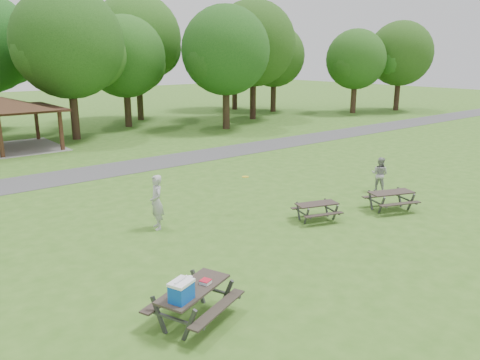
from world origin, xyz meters
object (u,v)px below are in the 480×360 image
Objects in this scene: picnic_table_near at (190,293)px; frisbee_catcher at (380,174)px; picnic_table_middle at (317,207)px; frisbee_thrower at (157,202)px.

frisbee_catcher is (13.03, 3.96, -0.00)m from picnic_table_near.
frisbee_catcher is at bearing 9.64° from picnic_table_middle.
frisbee_catcher is at bearing 16.89° from picnic_table_near.
frisbee_catcher is (5.28, 0.90, 0.29)m from picnic_table_middle.
frisbee_thrower reaches higher than picnic_table_middle.
picnic_table_near is 1.29× the size of picnic_table_middle.
picnic_table_near reaches higher than picnic_table_middle.
frisbee_catcher is (10.49, -2.14, -0.20)m from frisbee_thrower.
picnic_table_near is at bearing 91.32° from frisbee_catcher.
picnic_table_near is 6.61m from frisbee_thrower.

